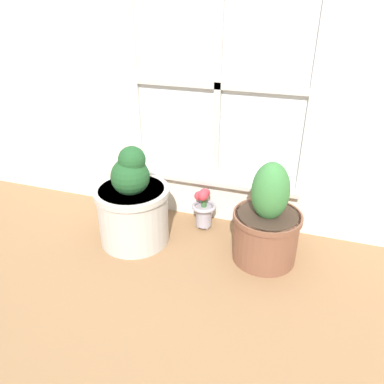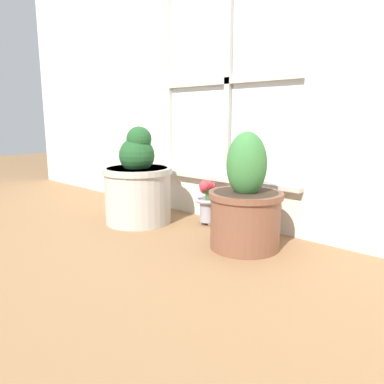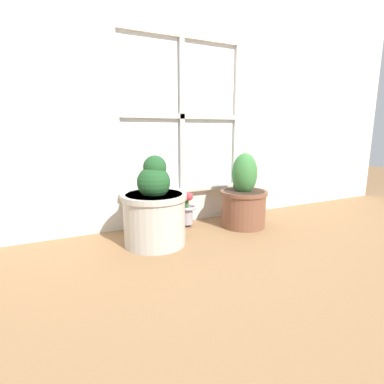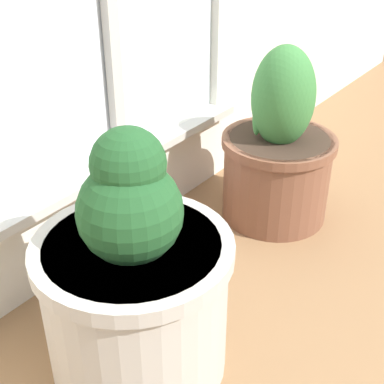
% 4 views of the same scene
% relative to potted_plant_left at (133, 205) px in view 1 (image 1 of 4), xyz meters
% --- Properties ---
extents(ground_plane, '(10.00, 10.00, 0.00)m').
position_rel_potted_plant_left_xyz_m(ground_plane, '(0.35, -0.15, -0.22)').
color(ground_plane, olive).
extents(potted_plant_left, '(0.40, 0.40, 0.55)m').
position_rel_potted_plant_left_xyz_m(potted_plant_left, '(0.00, 0.00, 0.00)').
color(potted_plant_left, '#B7B2A8').
rests_on(potted_plant_left, ground_plane).
extents(potted_plant_right, '(0.34, 0.34, 0.54)m').
position_rel_potted_plant_left_xyz_m(potted_plant_right, '(0.71, 0.06, -0.01)').
color(potted_plant_right, brown).
rests_on(potted_plant_right, ground_plane).
extents(flower_vase, '(0.14, 0.14, 0.26)m').
position_rel_potted_plant_left_xyz_m(flower_vase, '(0.33, 0.24, -0.09)').
color(flower_vase, '#99939E').
rests_on(flower_vase, ground_plane).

